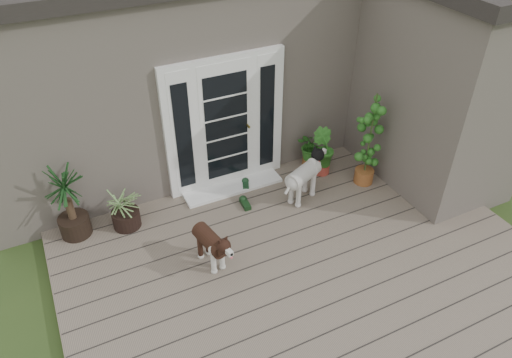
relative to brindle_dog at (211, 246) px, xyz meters
name	(u,v)px	position (x,y,z in m)	size (l,w,h in m)	color
deck	(307,270)	(1.11, -0.62, -0.36)	(6.20, 4.60, 0.12)	#6B5B4C
house_main	(190,52)	(1.11, 3.63, 1.13)	(7.40, 4.00, 3.10)	#665E54
house_wing	(440,92)	(4.01, 0.48, 1.13)	(1.60, 2.40, 3.10)	#665E54
door_unit	(225,124)	(0.91, 1.58, 0.77)	(1.90, 0.14, 2.15)	white
door_step	(233,187)	(0.91, 1.38, -0.28)	(1.60, 0.40, 0.05)	white
brindle_dog	(211,246)	(0.00, 0.00, 0.00)	(0.31, 0.73, 0.61)	#3B2015
white_dog	(303,181)	(1.78, 0.66, 0.04)	(0.35, 0.82, 0.68)	white
spider_plant	(124,206)	(-0.83, 1.23, 0.05)	(0.67, 0.67, 0.71)	#A2B46F
yucca	(68,201)	(-1.52, 1.38, 0.28)	(0.81, 0.81, 1.17)	black
herb_a	(310,151)	(2.34, 1.38, -0.01)	(0.46, 0.46, 0.59)	#245317
herb_b	(322,157)	(2.42, 1.13, -0.01)	(0.40, 0.40, 0.59)	#1B5017
herb_c	(371,140)	(3.49, 1.23, -0.01)	(0.38, 0.38, 0.59)	#1C6421
sapling	(370,139)	(2.90, 0.61, 0.52)	(0.48, 0.48, 1.64)	#1E611B
clog_left	(245,203)	(0.91, 0.89, -0.26)	(0.15, 0.31, 0.09)	black
clog_right	(246,184)	(1.11, 1.32, -0.26)	(0.14, 0.29, 0.09)	#16371D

